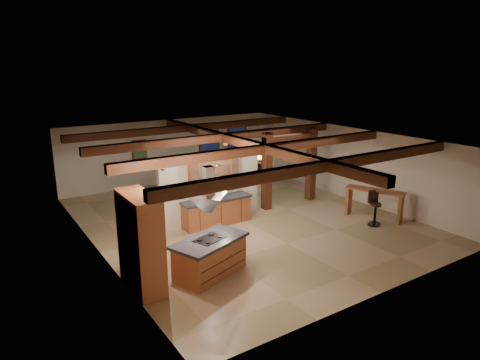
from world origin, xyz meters
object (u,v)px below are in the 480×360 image
Objects in this scene: kitchen_island at (210,256)px; sofa at (231,171)px; bar_counter at (374,199)px; dining_table at (185,193)px.

sofa is (5.72, 8.12, -0.19)m from kitchen_island.
sofa is 7.74m from bar_counter.
sofa is at bearing 98.94° from bar_counter.
dining_table is 0.79× the size of sofa.
kitchen_island is 6.46m from dining_table.
kitchen_island is 9.94m from sofa.
kitchen_island is 6.94m from bar_counter.
bar_counter reaches higher than kitchen_island.
dining_table is 0.81× the size of bar_counter.
dining_table is 4.05m from sofa.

